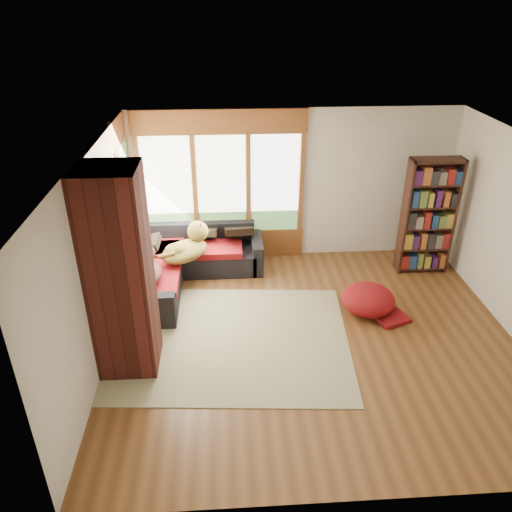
# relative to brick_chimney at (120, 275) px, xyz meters

# --- Properties ---
(floor) EXTENTS (5.50, 5.50, 0.00)m
(floor) POSITION_rel_brick_chimney_xyz_m (2.40, 0.35, -1.30)
(floor) COLOR #593518
(floor) RESTS_ON ground
(ceiling) EXTENTS (5.50, 5.50, 0.00)m
(ceiling) POSITION_rel_brick_chimney_xyz_m (2.40, 0.35, 1.30)
(ceiling) COLOR white
(wall_back) EXTENTS (5.50, 0.04, 2.60)m
(wall_back) POSITION_rel_brick_chimney_xyz_m (2.40, 2.85, 0.00)
(wall_back) COLOR silver
(wall_back) RESTS_ON ground
(wall_front) EXTENTS (5.50, 0.04, 2.60)m
(wall_front) POSITION_rel_brick_chimney_xyz_m (2.40, -2.15, 0.00)
(wall_front) COLOR silver
(wall_front) RESTS_ON ground
(wall_left) EXTENTS (0.04, 5.00, 2.60)m
(wall_left) POSITION_rel_brick_chimney_xyz_m (-0.35, 0.35, 0.00)
(wall_left) COLOR silver
(wall_left) RESTS_ON ground
(windows_back) EXTENTS (2.82, 0.10, 1.90)m
(windows_back) POSITION_rel_brick_chimney_xyz_m (1.20, 2.82, 0.05)
(windows_back) COLOR brown
(windows_back) RESTS_ON wall_back
(windows_left) EXTENTS (0.10, 2.62, 1.90)m
(windows_left) POSITION_rel_brick_chimney_xyz_m (-0.32, 1.55, 0.05)
(windows_left) COLOR brown
(windows_left) RESTS_ON wall_left
(roller_blind) EXTENTS (0.03, 0.72, 0.90)m
(roller_blind) POSITION_rel_brick_chimney_xyz_m (-0.29, 2.38, 0.45)
(roller_blind) COLOR #728A5D
(roller_blind) RESTS_ON wall_left
(brick_chimney) EXTENTS (0.70, 0.70, 2.60)m
(brick_chimney) POSITION_rel_brick_chimney_xyz_m (0.00, 0.00, 0.00)
(brick_chimney) COLOR #471914
(brick_chimney) RESTS_ON ground
(sectional_sofa) EXTENTS (2.20, 2.20, 0.80)m
(sectional_sofa) POSITION_rel_brick_chimney_xyz_m (0.45, 2.05, -1.00)
(sectional_sofa) COLOR black
(sectional_sofa) RESTS_ON ground
(area_rug) EXTENTS (3.52, 2.80, 0.01)m
(area_rug) POSITION_rel_brick_chimney_xyz_m (1.20, 0.38, -1.29)
(area_rug) COLOR beige
(area_rug) RESTS_ON ground
(bookshelf) EXTENTS (0.84, 0.28, 1.96)m
(bookshelf) POSITION_rel_brick_chimney_xyz_m (4.54, 2.12, -0.32)
(bookshelf) COLOR #381B12
(bookshelf) RESTS_ON ground
(pouf) EXTENTS (1.03, 1.03, 0.42)m
(pouf) POSITION_rel_brick_chimney_xyz_m (3.31, 0.92, -1.08)
(pouf) COLOR maroon
(pouf) RESTS_ON area_rug
(dog_tan) EXTENTS (0.95, 0.96, 0.48)m
(dog_tan) POSITION_rel_brick_chimney_xyz_m (0.64, 1.92, -0.52)
(dog_tan) COLOR brown
(dog_tan) RESTS_ON sectional_sofa
(dog_brindle) EXTENTS (0.50, 0.76, 0.40)m
(dog_brindle) POSITION_rel_brick_chimney_xyz_m (0.07, 1.30, -0.56)
(dog_brindle) COLOR #361F1A
(dog_brindle) RESTS_ON sectional_sofa
(throw_pillows) EXTENTS (1.98, 1.68, 0.45)m
(throw_pillows) POSITION_rel_brick_chimney_xyz_m (0.53, 2.10, -0.51)
(throw_pillows) COLOR black
(throw_pillows) RESTS_ON sectional_sofa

